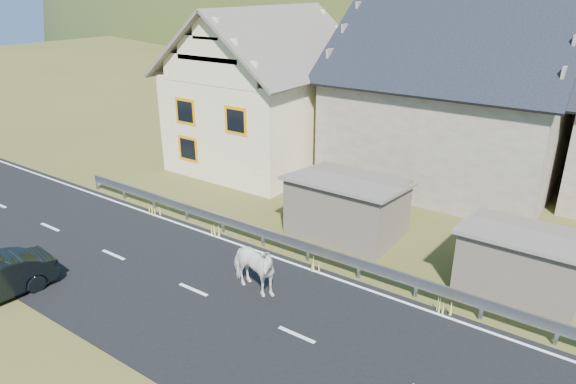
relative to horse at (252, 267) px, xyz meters
The scene contains 9 objects.
ground 2.74m from the horse, 23.25° to the right, with size 160.00×160.00×0.00m, color #394319.
road 2.73m from the horse, 23.25° to the right, with size 60.00×7.00×0.04m, color black.
lane_markings 2.72m from the horse, 23.25° to the right, with size 60.00×6.60×0.01m, color silver.
guardrail 3.58m from the horse, 48.32° to the left, with size 28.10×0.09×0.75m.
shed_left 5.50m from the horse, 86.13° to the left, with size 4.30×3.30×2.40m, color #6D6051.
shed_right 8.49m from the horse, 35.94° to the left, with size 3.80×2.90×2.20m, color #6D6051.
house_cream 13.81m from the horse, 124.81° to the left, with size 7.80×9.80×8.30m.
house_stone_a 14.53m from the horse, 84.40° to the left, with size 10.80×9.80×8.90m.
horse is the anchor object (origin of this frame).
Camera 1 is at (6.53, -9.80, 9.13)m, focal length 32.00 mm.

